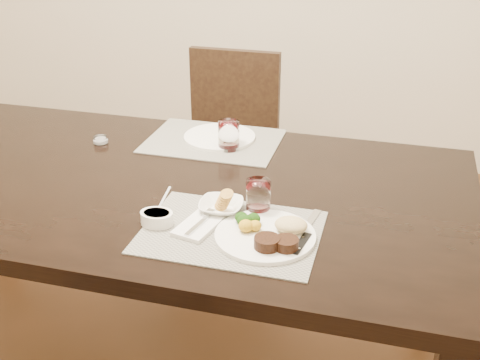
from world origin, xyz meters
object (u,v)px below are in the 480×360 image
(chair_far, at_px, (229,141))
(far_plate, at_px, (220,137))
(cracker_bowl, at_px, (221,206))
(wine_glass_near, at_px, (258,198))
(steak_knife, at_px, (303,240))
(dinner_plate, at_px, (270,234))

(chair_far, distance_m, far_plate, 0.64)
(cracker_bowl, bearing_deg, far_plate, 107.60)
(cracker_bowl, xyz_separation_m, wine_glass_near, (0.10, 0.03, 0.02))
(chair_far, relative_size, far_plate, 3.55)
(far_plate, bearing_deg, chair_far, 103.43)
(steak_knife, bearing_deg, dinner_plate, -163.13)
(steak_knife, height_order, cracker_bowl, cracker_bowl)
(steak_knife, bearing_deg, chair_far, 124.38)
(dinner_plate, xyz_separation_m, steak_knife, (0.08, 0.01, -0.01))
(dinner_plate, distance_m, steak_knife, 0.09)
(steak_knife, distance_m, wine_glass_near, 0.19)
(dinner_plate, bearing_deg, wine_glass_near, 107.28)
(cracker_bowl, bearing_deg, chair_far, 105.42)
(cracker_bowl, distance_m, far_plate, 0.53)
(chair_far, distance_m, wine_glass_near, 1.15)
(chair_far, relative_size, steak_knife, 3.56)
(steak_knife, height_order, wine_glass_near, wine_glass_near)
(wine_glass_near, bearing_deg, dinner_plate, -64.60)
(steak_knife, xyz_separation_m, wine_glass_near, (-0.15, 0.12, 0.04))
(dinner_plate, xyz_separation_m, cracker_bowl, (-0.16, 0.10, 0.00))
(cracker_bowl, bearing_deg, steak_knife, -20.82)
(steak_knife, bearing_deg, far_plate, 133.59)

